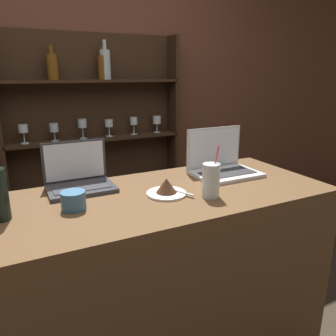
{
  "coord_description": "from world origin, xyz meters",
  "views": [
    {
      "loc": [
        -0.52,
        -0.9,
        1.46
      ],
      "look_at": [
        0.11,
        0.35,
        1.05
      ],
      "focal_mm": 35.0,
      "sensor_mm": 36.0,
      "label": 1
    }
  ],
  "objects_px": {
    "laptop_near": "(79,179)",
    "coffee_cup": "(73,201)",
    "cake_plate": "(167,188)",
    "water_glass": "(211,180)",
    "laptop_far": "(222,164)"
  },
  "relations": [
    {
      "from": "laptop_far",
      "to": "coffee_cup",
      "type": "distance_m",
      "value": 0.8
    },
    {
      "from": "laptop_near",
      "to": "coffee_cup",
      "type": "xyz_separation_m",
      "value": [
        -0.07,
        -0.24,
        -0.01
      ]
    },
    {
      "from": "laptop_far",
      "to": "cake_plate",
      "type": "bearing_deg",
      "value": -159.32
    },
    {
      "from": "laptop_near",
      "to": "water_glass",
      "type": "height_order",
      "value": "water_glass"
    },
    {
      "from": "cake_plate",
      "to": "water_glass",
      "type": "relative_size",
      "value": 0.82
    },
    {
      "from": "water_glass",
      "to": "laptop_far",
      "type": "bearing_deg",
      "value": 46.94
    },
    {
      "from": "laptop_near",
      "to": "coffee_cup",
      "type": "relative_size",
      "value": 3.09
    },
    {
      "from": "laptop_near",
      "to": "coffee_cup",
      "type": "distance_m",
      "value": 0.25
    },
    {
      "from": "laptop_far",
      "to": "laptop_near",
      "type": "bearing_deg",
      "value": 171.66
    },
    {
      "from": "cake_plate",
      "to": "coffee_cup",
      "type": "relative_size",
      "value": 1.9
    },
    {
      "from": "laptop_near",
      "to": "water_glass",
      "type": "bearing_deg",
      "value": -36.92
    },
    {
      "from": "cake_plate",
      "to": "water_glass",
      "type": "xyz_separation_m",
      "value": [
        0.16,
        -0.11,
        0.04
      ]
    },
    {
      "from": "water_glass",
      "to": "coffee_cup",
      "type": "xyz_separation_m",
      "value": [
        -0.55,
        0.12,
        -0.04
      ]
    },
    {
      "from": "laptop_near",
      "to": "laptop_far",
      "type": "bearing_deg",
      "value": -8.34
    },
    {
      "from": "coffee_cup",
      "to": "laptop_near",
      "type": "bearing_deg",
      "value": 73.12
    }
  ]
}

